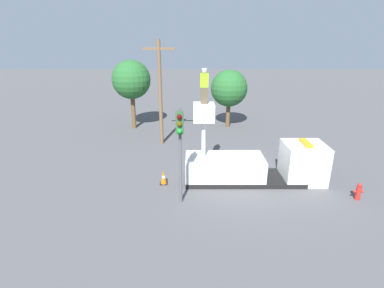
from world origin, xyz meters
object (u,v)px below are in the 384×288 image
at_px(traffic_light_pole, 179,138).
at_px(fire_hydrant, 357,191).
at_px(tree_right_bg, 228,89).
at_px(worker, 203,86).
at_px(bucket_truck, 254,165).
at_px(utility_pole, 159,90).
at_px(tree_left_bg, 130,80).
at_px(traffic_cone_rear, 163,178).

height_order(traffic_light_pole, fire_hydrant, traffic_light_pole).
bearing_deg(tree_right_bg, worker, -103.59).
height_order(bucket_truck, utility_pole, utility_pole).
relative_size(fire_hydrant, tree_left_bg, 0.15).
bearing_deg(worker, traffic_cone_rear, -168.72).
height_order(traffic_cone_rear, utility_pole, utility_pole).
relative_size(traffic_light_pole, fire_hydrant, 5.32).
xyz_separation_m(traffic_light_pole, traffic_cone_rear, (-1.00, 2.04, -2.95)).
relative_size(worker, utility_pole, 0.24).
bearing_deg(bucket_truck, tree_right_bg, 91.56).
xyz_separation_m(fire_hydrant, tree_left_bg, (-13.10, 12.17, 3.69)).
distance_m(tree_left_bg, utility_pole, 4.86).
bearing_deg(traffic_light_pole, fire_hydrant, 2.51).
xyz_separation_m(fire_hydrant, tree_right_bg, (-4.94, 12.59, 2.92)).
distance_m(fire_hydrant, traffic_cone_rear, 9.76).
bearing_deg(traffic_light_pole, bucket_truck, 31.83).
xyz_separation_m(bucket_truck, worker, (-2.83, 0.00, 4.29)).
distance_m(bucket_truck, worker, 5.14).
bearing_deg(utility_pole, fire_hydrant, -38.39).
height_order(bucket_truck, traffic_cone_rear, bucket_truck).
distance_m(bucket_truck, traffic_light_pole, 5.26).
bearing_deg(utility_pole, worker, -64.94).
bearing_deg(traffic_cone_rear, utility_pole, 96.24).
height_order(traffic_light_pole, tree_left_bg, tree_left_bg).
bearing_deg(fire_hydrant, tree_right_bg, 111.41).
bearing_deg(traffic_light_pole, utility_pole, 101.31).
distance_m(fire_hydrant, tree_right_bg, 13.84).
bearing_deg(tree_left_bg, traffic_cone_rear, -71.64).
xyz_separation_m(traffic_cone_rear, tree_left_bg, (-3.49, 10.52, 3.76)).
height_order(fire_hydrant, tree_left_bg, tree_left_bg).
xyz_separation_m(worker, traffic_light_pole, (-1.14, -2.46, -1.88)).
bearing_deg(worker, fire_hydrant, -15.58).
bearing_deg(utility_pole, traffic_light_pole, -78.69).
xyz_separation_m(worker, fire_hydrant, (7.48, -2.08, -4.76)).
height_order(worker, utility_pole, utility_pole).
xyz_separation_m(worker, tree_left_bg, (-5.63, 10.09, -1.07)).
height_order(worker, traffic_light_pole, worker).
bearing_deg(traffic_cone_rear, tree_left_bg, 108.36).
bearing_deg(tree_right_bg, fire_hydrant, -68.59).
height_order(worker, tree_right_bg, worker).
distance_m(bucket_truck, tree_right_bg, 10.80).
bearing_deg(tree_right_bg, traffic_cone_rear, -113.16).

